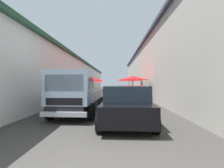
{
  "coord_description": "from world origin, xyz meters",
  "views": [
    {
      "loc": [
        -2.65,
        -0.53,
        1.56
      ],
      "look_at": [
        12.18,
        -0.15,
        1.46
      ],
      "focal_mm": 26.73,
      "sensor_mm": 36.0,
      "label": 1
    }
  ],
  "objects_px": {
    "hatchback_car": "(126,104)",
    "delivery_truck": "(75,94)",
    "fruit_stall_near_right": "(86,81)",
    "vendor_in_shade": "(93,90)",
    "fruit_stall_far_left": "(132,82)",
    "vendor_by_crates": "(90,91)",
    "fruit_stall_mid_lane": "(93,82)",
    "fruit_stall_far_right": "(133,81)",
    "fruit_stall_near_left": "(129,81)"
  },
  "relations": [
    {
      "from": "fruit_stall_near_right",
      "to": "vendor_by_crates",
      "type": "distance_m",
      "value": 1.58
    },
    {
      "from": "fruit_stall_near_left",
      "to": "fruit_stall_near_right",
      "type": "xyz_separation_m",
      "value": [
        -5.89,
        3.43,
        -0.1
      ]
    },
    {
      "from": "fruit_stall_mid_lane",
      "to": "fruit_stall_far_left",
      "type": "bearing_deg",
      "value": -57.19
    },
    {
      "from": "vendor_in_shade",
      "to": "hatchback_car",
      "type": "bearing_deg",
      "value": -164.47
    },
    {
      "from": "vendor_in_shade",
      "to": "fruit_stall_far_left",
      "type": "bearing_deg",
      "value": -46.15
    },
    {
      "from": "fruit_stall_near_left",
      "to": "fruit_stall_far_left",
      "type": "distance_m",
      "value": 2.42
    },
    {
      "from": "delivery_truck",
      "to": "vendor_by_crates",
      "type": "relative_size",
      "value": 3.01
    },
    {
      "from": "fruit_stall_near_left",
      "to": "delivery_truck",
      "type": "relative_size",
      "value": 0.54
    },
    {
      "from": "fruit_stall_near_right",
      "to": "vendor_by_crates",
      "type": "relative_size",
      "value": 1.49
    },
    {
      "from": "fruit_stall_far_right",
      "to": "fruit_stall_far_left",
      "type": "bearing_deg",
      "value": -4.66
    },
    {
      "from": "fruit_stall_far_left",
      "to": "vendor_by_crates",
      "type": "height_order",
      "value": "fruit_stall_far_left"
    },
    {
      "from": "fruit_stall_near_right",
      "to": "vendor_in_shade",
      "type": "xyz_separation_m",
      "value": [
        4.32,
        0.14,
        -0.74
      ]
    },
    {
      "from": "fruit_stall_far_left",
      "to": "hatchback_car",
      "type": "bearing_deg",
      "value": 173.62
    },
    {
      "from": "fruit_stall_mid_lane",
      "to": "hatchback_car",
      "type": "xyz_separation_m",
      "value": [
        -10.56,
        -2.78,
        -0.9
      ]
    },
    {
      "from": "delivery_truck",
      "to": "hatchback_car",
      "type": "bearing_deg",
      "value": -117.21
    },
    {
      "from": "fruit_stall_near_right",
      "to": "delivery_truck",
      "type": "relative_size",
      "value": 0.49
    },
    {
      "from": "vendor_in_shade",
      "to": "fruit_stall_near_right",
      "type": "bearing_deg",
      "value": -178.09
    },
    {
      "from": "hatchback_car",
      "to": "vendor_in_shade",
      "type": "relative_size",
      "value": 2.47
    },
    {
      "from": "fruit_stall_far_right",
      "to": "vendor_in_shade",
      "type": "bearing_deg",
      "value": 75.28
    },
    {
      "from": "fruit_stall_near_left",
      "to": "fruit_stall_near_right",
      "type": "distance_m",
      "value": 6.82
    },
    {
      "from": "fruit_stall_near_right",
      "to": "vendor_in_shade",
      "type": "height_order",
      "value": "fruit_stall_near_right"
    },
    {
      "from": "hatchback_car",
      "to": "vendor_in_shade",
      "type": "distance_m",
      "value": 9.74
    },
    {
      "from": "fruit_stall_near_right",
      "to": "delivery_truck",
      "type": "bearing_deg",
      "value": -176.96
    },
    {
      "from": "fruit_stall_far_right",
      "to": "vendor_in_shade",
      "type": "height_order",
      "value": "fruit_stall_far_right"
    },
    {
      "from": "fruit_stall_mid_lane",
      "to": "hatchback_car",
      "type": "height_order",
      "value": "fruit_stall_mid_lane"
    },
    {
      "from": "fruit_stall_far_right",
      "to": "hatchback_car",
      "type": "distance_m",
      "value": 8.54
    },
    {
      "from": "fruit_stall_near_left",
      "to": "vendor_in_shade",
      "type": "height_order",
      "value": "fruit_stall_near_left"
    },
    {
      "from": "fruit_stall_far_right",
      "to": "fruit_stall_near_right",
      "type": "xyz_separation_m",
      "value": [
        -3.35,
        3.55,
        -0.09
      ]
    },
    {
      "from": "fruit_stall_far_right",
      "to": "fruit_stall_mid_lane",
      "type": "distance_m",
      "value": 4.43
    },
    {
      "from": "vendor_in_shade",
      "to": "vendor_by_crates",
      "type": "bearing_deg",
      "value": -176.67
    },
    {
      "from": "vendor_in_shade",
      "to": "fruit_stall_far_right",
      "type": "bearing_deg",
      "value": -104.72
    },
    {
      "from": "fruit_stall_near_left",
      "to": "fruit_stall_far_right",
      "type": "height_order",
      "value": "fruit_stall_far_right"
    },
    {
      "from": "fruit_stall_near_left",
      "to": "fruit_stall_far_right",
      "type": "relative_size",
      "value": 1.01
    },
    {
      "from": "fruit_stall_near_left",
      "to": "vendor_in_shade",
      "type": "bearing_deg",
      "value": 113.72
    },
    {
      "from": "vendor_by_crates",
      "to": "fruit_stall_mid_lane",
      "type": "bearing_deg",
      "value": 4.75
    },
    {
      "from": "fruit_stall_far_right",
      "to": "fruit_stall_mid_lane",
      "type": "bearing_deg",
      "value": 60.87
    },
    {
      "from": "hatchback_car",
      "to": "vendor_in_shade",
      "type": "xyz_separation_m",
      "value": [
        9.38,
        2.61,
        0.18
      ]
    },
    {
      "from": "fruit_stall_far_left",
      "to": "fruit_stall_mid_lane",
      "type": "distance_m",
      "value": 5.08
    },
    {
      "from": "fruit_stall_far_left",
      "to": "vendor_in_shade",
      "type": "height_order",
      "value": "fruit_stall_far_left"
    },
    {
      "from": "vendor_by_crates",
      "to": "fruit_stall_far_right",
      "type": "bearing_deg",
      "value": -61.28
    },
    {
      "from": "fruit_stall_near_right",
      "to": "delivery_truck",
      "type": "distance_m",
      "value": 3.96
    },
    {
      "from": "hatchback_car",
      "to": "delivery_truck",
      "type": "distance_m",
      "value": 2.55
    },
    {
      "from": "fruit_stall_near_right",
      "to": "fruit_stall_far_right",
      "type": "bearing_deg",
      "value": -46.69
    },
    {
      "from": "hatchback_car",
      "to": "fruit_stall_mid_lane",
      "type": "bearing_deg",
      "value": 14.73
    },
    {
      "from": "fruit_stall_mid_lane",
      "to": "fruit_stall_near_right",
      "type": "xyz_separation_m",
      "value": [
        -5.5,
        -0.31,
        0.02
      ]
    },
    {
      "from": "delivery_truck",
      "to": "fruit_stall_far_right",
      "type": "bearing_deg",
      "value": -24.76
    },
    {
      "from": "fruit_stall_far_left",
      "to": "delivery_truck",
      "type": "bearing_deg",
      "value": 162.88
    },
    {
      "from": "delivery_truck",
      "to": "vendor_in_shade",
      "type": "bearing_deg",
      "value": 2.45
    },
    {
      "from": "vendor_in_shade",
      "to": "fruit_stall_mid_lane",
      "type": "bearing_deg",
      "value": 8.21
    },
    {
      "from": "vendor_by_crates",
      "to": "vendor_in_shade",
      "type": "distance_m",
      "value": 2.91
    }
  ]
}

